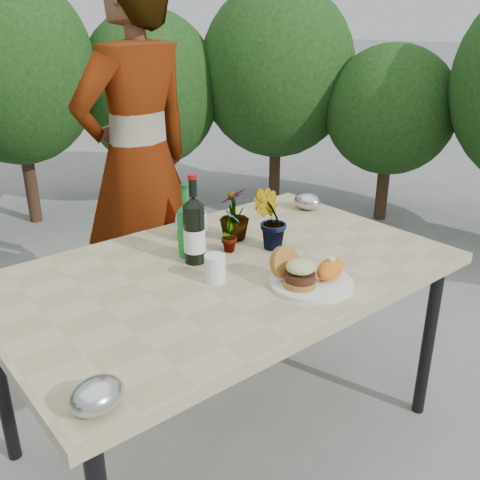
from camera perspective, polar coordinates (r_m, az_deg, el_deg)
ground at (r=2.34m, az=-1.32°, el=-19.76°), size 80.00×80.00×0.00m
patio_table at (r=1.94m, az=-1.50°, el=-4.42°), size 1.60×1.00×0.75m
shrub_hedge at (r=3.17m, az=-16.44°, el=13.07°), size 6.92×5.07×1.94m
dinner_plate at (r=1.80m, az=7.61°, el=-4.53°), size 0.28×0.28×0.01m
burger_stack at (r=1.76m, az=6.01°, el=-3.30°), size 0.11×0.16×0.11m
sweet_potato at (r=1.82m, az=9.60°, el=-3.03°), size 0.17×0.12×0.06m
grilled_veg at (r=1.86m, az=5.94°, el=-2.84°), size 0.08×0.05×0.03m
wine_bottle at (r=1.92m, az=-4.90°, el=0.97°), size 0.08×0.08×0.33m
sparkling_water at (r=1.98m, az=-5.74°, el=1.03°), size 0.07×0.07×0.28m
plastic_cup at (r=1.80m, az=-2.68°, el=-3.04°), size 0.07×0.07×0.09m
seedling_left at (r=2.01m, az=-1.12°, el=1.28°), size 0.11×0.12×0.19m
seedling_mid at (r=2.04m, az=3.22°, el=2.15°), size 0.16×0.16×0.23m
seedling_right at (r=2.13m, az=-0.60°, el=2.80°), size 0.15×0.15×0.21m
blue_bowl at (r=2.16m, az=-5.15°, el=1.56°), size 0.17×0.17×0.11m
foil_packet_left at (r=1.29m, az=-14.98°, el=-15.73°), size 0.15×0.13×0.08m
foil_packet_right at (r=2.51m, az=7.21°, el=4.12°), size 0.14×0.16×0.08m
person at (r=2.66m, az=-10.72°, el=8.11°), size 0.74×0.54×1.86m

